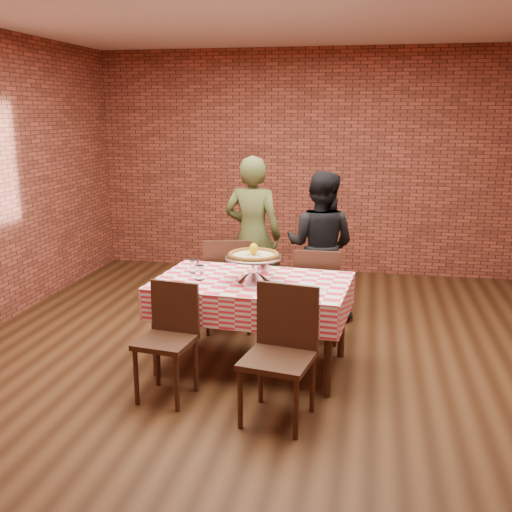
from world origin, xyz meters
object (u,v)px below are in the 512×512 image
table (252,324)px  condiment_caddy (264,263)px  diner_black (320,246)px  water_glass_left (200,273)px  water_glass_right (194,266)px  diner_olive (253,235)px  chair_near_right (278,358)px  chair_near_left (166,344)px  pizza_stand (254,269)px  chair_far_left (228,283)px  pizza (254,256)px  chair_far_right (318,293)px

table → condiment_caddy: bearing=80.3°
diner_black → water_glass_left: bearing=71.5°
water_glass_right → diner_olive: size_ratio=0.07×
chair_near_right → diner_black: (0.09, 2.20, 0.30)m
diner_olive → water_glass_left: bearing=89.0°
condiment_caddy → diner_olive: size_ratio=0.09×
table → chair_near_left: chair_near_left is taller
water_glass_left → water_glass_right: (-0.10, 0.19, 0.00)m
pizza_stand → table: bearing=119.4°
chair_near_right → diner_olive: bearing=115.5°
water_glass_right → condiment_caddy: condiment_caddy is taller
water_glass_right → chair_far_left: chair_far_left is taller
chair_near_right → diner_olive: 2.37m
pizza_stand → diner_olive: diner_olive is taller
water_glass_left → diner_olive: 1.47m
pizza → chair_far_left: pizza is taller
water_glass_left → condiment_caddy: size_ratio=0.80×
water_glass_right → chair_near_right: 1.36m
chair_far_right → chair_near_right: bearing=84.9°
pizza → chair_near_left: size_ratio=0.48×
table → chair_far_right: size_ratio=1.74×
chair_far_left → chair_near_right: bearing=100.6°
condiment_caddy → diner_black: size_ratio=0.10×
chair_near_right → pizza_stand: bearing=121.9°
chair_near_right → chair_far_left: (-0.76, 1.69, 0.00)m
diner_black → chair_near_right: bearing=100.7°
chair_near_right → diner_black: bearing=97.6°
water_glass_left → chair_near_left: water_glass_left is taller
chair_far_left → pizza: bearing=102.7°
pizza_stand → chair_far_right: 0.99m
diner_black → pizza: bearing=86.1°
chair_near_left → chair_far_left: chair_far_left is taller
table → water_glass_right: bearing=167.2°
pizza → diner_black: 1.46m
chair_far_right → diner_black: 0.68m
water_glass_right → diner_black: 1.56m
table → diner_olive: size_ratio=0.94×
chair_far_left → diner_black: 1.03m
water_glass_right → chair_far_left: bearing=80.4°
diner_olive → diner_black: diner_olive is taller
chair_near_right → table: bearing=122.2°
chair_near_left → diner_black: diner_black is taller
water_glass_right → chair_near_right: (0.88, -0.98, -0.35)m
pizza → water_glass_left: 0.47m
diner_black → chair_near_left: bearing=77.9°
pizza → diner_olive: diner_olive is taller
condiment_caddy → chair_far_right: (0.43, 0.46, -0.39)m
table → water_glass_right: size_ratio=12.80×
water_glass_right → chair_far_right: 1.24m
chair_far_left → table: bearing=102.6°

